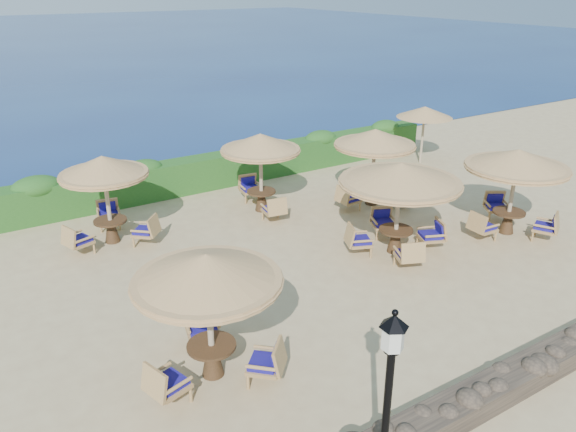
{
  "coord_description": "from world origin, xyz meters",
  "views": [
    {
      "loc": [
        -9.14,
        -11.17,
        7.2
      ],
      "look_at": [
        -1.71,
        0.65,
        1.3
      ],
      "focal_mm": 35.0,
      "sensor_mm": 36.0,
      "label": 1
    }
  ],
  "objects": [
    {
      "name": "cafe_set_4",
      "position": [
        -0.56,
        4.15,
        1.97
      ],
      "size": [
        2.62,
        2.87,
        2.65
      ],
      "color": "tan",
      "rests_on": "ground"
    },
    {
      "name": "ground",
      "position": [
        0.0,
        0.0,
        0.0
      ],
      "size": [
        120.0,
        120.0,
        0.0
      ],
      "primitive_type": "plane",
      "color": "tan",
      "rests_on": "ground"
    },
    {
      "name": "extra_parasol",
      "position": [
        7.8,
        5.2,
        2.17
      ],
      "size": [
        2.3,
        2.3,
        2.41
      ],
      "color": "tan",
      "rests_on": "ground"
    },
    {
      "name": "lamp_post",
      "position": [
        -4.8,
        -6.8,
        1.55
      ],
      "size": [
        0.44,
        0.44,
        3.31
      ],
      "color": "black",
      "rests_on": "ground"
    },
    {
      "name": "cafe_set_3",
      "position": [
        -5.53,
        4.37,
        1.84
      ],
      "size": [
        2.72,
        2.7,
        2.65
      ],
      "color": "tan",
      "rests_on": "ground"
    },
    {
      "name": "sea",
      "position": [
        0.0,
        70.0,
        0.0
      ],
      "size": [
        160.0,
        160.0,
        0.0
      ],
      "primitive_type": "plane",
      "color": "navy",
      "rests_on": "ground"
    },
    {
      "name": "hedge",
      "position": [
        0.0,
        7.2,
        0.6
      ],
      "size": [
        18.0,
        0.9,
        1.2
      ],
      "primitive_type": "cube",
      "color": "#1D4D18",
      "rests_on": "ground"
    },
    {
      "name": "stone_wall",
      "position": [
        0.0,
        -6.2,
        0.22
      ],
      "size": [
        15.0,
        0.65,
        0.44
      ],
      "primitive_type": "cube",
      "color": "brown",
      "rests_on": "ground"
    },
    {
      "name": "cafe_set_5",
      "position": [
        2.97,
        2.64,
        1.9
      ],
      "size": [
        2.79,
        2.78,
        2.65
      ],
      "color": "tan",
      "rests_on": "ground"
    },
    {
      "name": "cafe_set_1",
      "position": [
        1.12,
        -0.59,
        1.95
      ],
      "size": [
        3.39,
        3.39,
        2.65
      ],
      "color": "tan",
      "rests_on": "ground"
    },
    {
      "name": "cafe_set_2",
      "position": [
        4.92,
        -1.43,
        1.96
      ],
      "size": [
        3.03,
        3.03,
        2.65
      ],
      "color": "tan",
      "rests_on": "ground"
    },
    {
      "name": "cafe_set_0",
      "position": [
        -5.6,
        -2.77,
        1.92
      ],
      "size": [
        2.86,
        2.86,
        2.65
      ],
      "color": "tan",
      "rests_on": "ground"
    }
  ]
}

